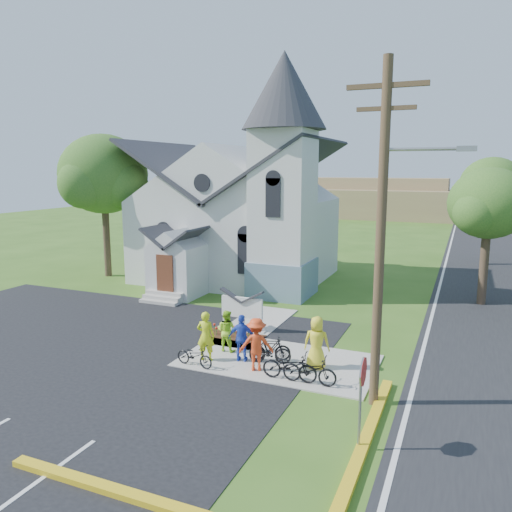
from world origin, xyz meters
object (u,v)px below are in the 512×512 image
at_px(stop_sign, 362,384).
at_px(bike_0, 195,356).
at_px(cyclist_1, 226,331).
at_px(bike_3, 270,348).
at_px(cyclist_4, 317,342).
at_px(bike_1, 270,351).
at_px(cyclist_0, 206,336).
at_px(church_sign, 242,308).
at_px(bike_2, 310,370).
at_px(utility_pole, 383,225).
at_px(cyclist_3, 256,344).
at_px(bike_4, 290,366).
at_px(cyclist_2, 242,338).

xyz_separation_m(stop_sign, bike_0, (-6.48, 3.00, -1.33)).
bearing_deg(cyclist_1, bike_3, 173.36).
height_order(stop_sign, cyclist_4, stop_sign).
xyz_separation_m(cyclist_1, bike_1, (2.01, -0.54, -0.34)).
relative_size(cyclist_0, cyclist_1, 1.15).
bearing_deg(church_sign, bike_3, -49.64).
relative_size(church_sign, stop_sign, 0.89).
bearing_deg(bike_2, bike_1, 57.48).
relative_size(stop_sign, cyclist_4, 1.32).
distance_m(utility_pole, cyclist_1, 7.87).
xyz_separation_m(bike_1, cyclist_3, (-0.23, -0.73, 0.47)).
xyz_separation_m(bike_0, bike_4, (3.50, 0.20, 0.10)).
bearing_deg(cyclist_0, bike_3, -167.99).
distance_m(bike_0, bike_3, 2.74).
relative_size(cyclist_2, cyclist_3, 0.94).
relative_size(bike_0, bike_1, 0.99).
xyz_separation_m(cyclist_2, cyclist_4, (2.67, 0.43, 0.07)).
bearing_deg(utility_pole, bike_0, 177.32).
bearing_deg(bike_3, stop_sign, -157.63).
height_order(utility_pole, bike_2, utility_pole).
bearing_deg(bike_4, bike_2, -91.92).
relative_size(church_sign, bike_3, 1.45).
bearing_deg(cyclist_4, cyclist_1, -12.18).
height_order(utility_pole, cyclist_0, utility_pole).
height_order(stop_sign, bike_2, stop_sign).
xyz_separation_m(church_sign, cyclist_4, (4.18, -2.85, -0.04)).
xyz_separation_m(bike_0, cyclist_2, (1.35, 1.11, 0.47)).
distance_m(church_sign, bike_4, 5.59).
height_order(cyclist_3, bike_3, cyclist_3).
xyz_separation_m(cyclist_0, cyclist_2, (1.26, 0.43, -0.05)).
height_order(bike_2, bike_3, bike_2).
height_order(bike_1, bike_2, bike_2).
relative_size(cyclist_0, bike_1, 1.20).
distance_m(bike_0, bike_1, 2.70).
bearing_deg(bike_1, bike_0, 104.56).
bearing_deg(cyclist_0, cyclist_4, -177.34).
distance_m(stop_sign, cyclist_1, 7.86).
distance_m(church_sign, bike_0, 4.44).
relative_size(stop_sign, bike_2, 1.37).
bearing_deg(cyclist_3, church_sign, -81.38).
xyz_separation_m(stop_sign, cyclist_1, (-6.13, 4.84, -0.93)).
relative_size(cyclist_0, bike_4, 0.97).
distance_m(bike_0, bike_2, 4.19).
height_order(cyclist_2, cyclist_4, cyclist_4).
relative_size(utility_pole, bike_4, 5.31).
height_order(cyclist_1, bike_1, cyclist_1).
bearing_deg(cyclist_1, cyclist_3, 146.61).
bearing_deg(stop_sign, bike_1, 133.72).
bearing_deg(bike_3, church_sign, 19.94).
height_order(church_sign, bike_0, church_sign).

